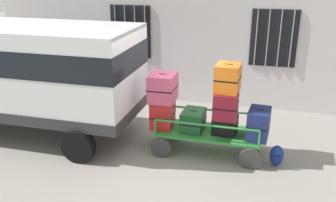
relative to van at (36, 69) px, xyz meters
The scene contains 13 objects.
ground_plane 3.39m from the van, ahead, with size 40.00×40.00×0.00m, color gray.
building_wall 4.43m from the van, 46.60° to the left, with size 12.00×0.38×5.00m.
van is the anchor object (origin of this frame).
luggage_cart 4.16m from the van, ahead, with size 2.28×1.03×0.49m.
cart_railing 4.06m from the van, ahead, with size 2.16×0.89×0.34m.
suitcase_left_bottom 3.07m from the van, ahead, with size 0.51×0.68×0.58m.
suitcase_left_middle 2.97m from the van, ahead, with size 0.56×0.64×0.60m.
suitcase_midleft_bottom 3.75m from the van, ahead, with size 0.48×0.65×0.44m.
suitcase_center_bottom 4.41m from the van, ahead, with size 0.54×0.51×0.38m.
suitcase_center_middle 4.34m from the van, ahead, with size 0.50×0.61×0.54m.
suitcase_center_top 4.32m from the van, ahead, with size 0.52×0.60×0.57m.
suitcase_midright_bottom 5.06m from the van, ahead, with size 0.48×0.66×0.62m.
backpack 5.58m from the van, ahead, with size 0.27×0.22×0.44m.
Camera 1 is at (1.99, -7.20, 3.82)m, focal length 39.09 mm.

